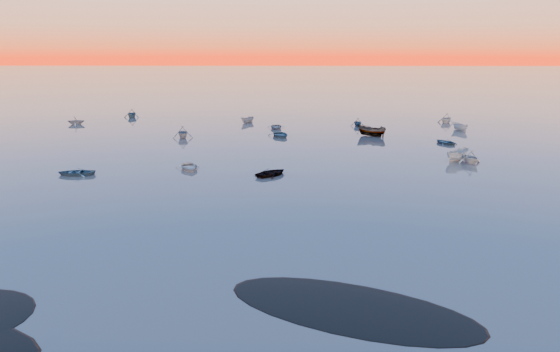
# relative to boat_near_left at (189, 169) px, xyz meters

# --- Properties ---
(ground) EXTENTS (600.00, 600.00, 0.00)m
(ground) POSITION_rel_boat_near_left_xyz_m (11.83, 65.70, 0.00)
(ground) COLOR #655A54
(ground) RESTS_ON ground
(mud_lobes) EXTENTS (140.00, 6.00, 0.07)m
(mud_lobes) POSITION_rel_boat_near_left_xyz_m (11.83, -35.30, 0.01)
(mud_lobes) COLOR black
(mud_lobes) RESTS_ON ground
(moored_fleet) EXTENTS (124.00, 58.00, 1.20)m
(moored_fleet) POSITION_rel_boat_near_left_xyz_m (11.83, 18.70, 0.00)
(moored_fleet) COLOR silver
(moored_fleet) RESTS_ON ground
(boat_near_left) EXTENTS (4.12, 2.70, 0.95)m
(boat_near_left) POSITION_rel_boat_near_left_xyz_m (0.00, 0.00, 0.00)
(boat_near_left) COLOR silver
(boat_near_left) RESTS_ON ground
(boat_near_center) EXTENTS (4.01, 4.08, 1.39)m
(boat_near_center) POSITION_rel_boat_near_left_xyz_m (30.96, 5.30, 0.00)
(boat_near_center) COLOR silver
(boat_near_center) RESTS_ON ground
(boat_near_right) EXTENTS (3.66, 2.30, 1.19)m
(boat_near_right) POSITION_rel_boat_near_left_xyz_m (32.05, 3.91, 0.00)
(boat_near_right) COLOR silver
(boat_near_right) RESTS_ON ground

